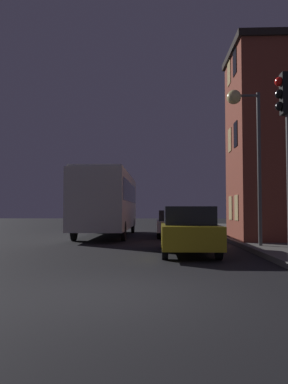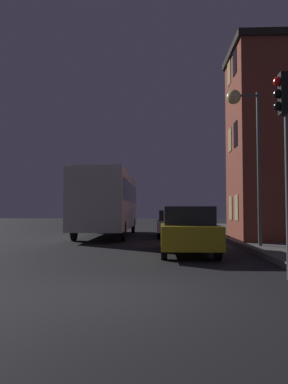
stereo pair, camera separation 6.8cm
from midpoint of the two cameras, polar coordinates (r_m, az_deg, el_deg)
ground_plane at (r=6.73m, az=-4.26°, el=-15.32°), size 120.00×120.00×0.00m
brick_building at (r=18.00m, az=19.49°, el=7.20°), size 4.03×3.99×8.69m
streetlamp at (r=14.58m, az=15.17°, el=9.67°), size 1.24×0.53×5.78m
traffic_light at (r=8.65m, az=21.00°, el=8.73°), size 0.43×0.24×4.41m
bus at (r=21.07m, az=-5.39°, el=-1.09°), size 2.57×9.76×3.49m
car_near_lane at (r=12.69m, az=6.75°, el=-5.70°), size 1.76×4.77×1.58m
car_mid_lane at (r=20.70m, az=4.50°, el=-4.70°), size 1.70×4.62×1.45m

